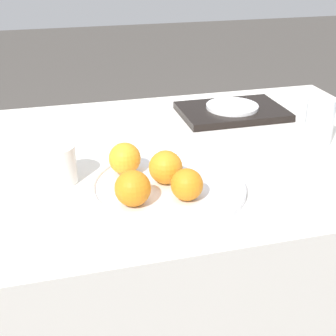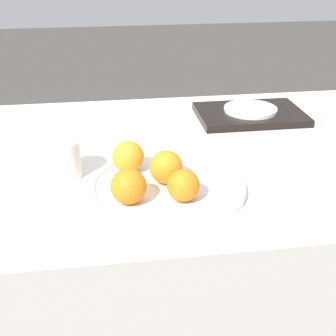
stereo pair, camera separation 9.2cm
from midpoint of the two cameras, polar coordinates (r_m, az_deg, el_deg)
table at (r=1.29m, az=-9.31°, el=-13.45°), size 1.57×0.81×0.72m
fruit_platter at (r=0.94m, az=-2.81°, el=-2.29°), size 0.31×0.31×0.02m
orange_0 at (r=0.86m, az=-7.39°, el=-2.56°), size 0.07×0.07×0.07m
orange_1 at (r=0.87m, az=-0.69°, el=-2.12°), size 0.06×0.06×0.06m
orange_2 at (r=0.98m, az=-7.99°, el=1.09°), size 0.07×0.07×0.07m
orange_3 at (r=0.93m, az=-3.12°, el=0.02°), size 0.07×0.07×0.07m
water_glass at (r=1.18m, az=15.88°, el=5.48°), size 0.07×0.07×0.11m
serving_tray at (r=1.35m, az=5.86°, el=6.83°), size 0.29×0.20×0.02m
side_plate at (r=1.34m, az=5.89°, el=7.43°), size 0.15×0.15×0.01m
cup_1 at (r=0.99m, az=-15.88°, el=0.35°), size 0.08×0.08×0.08m
napkin at (r=1.38m, az=-6.41°, el=7.02°), size 0.13×0.12×0.01m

